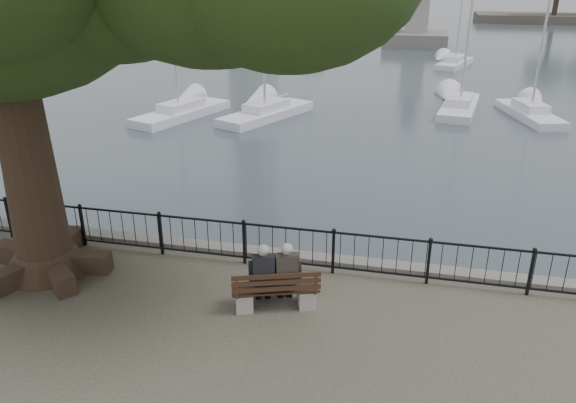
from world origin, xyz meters
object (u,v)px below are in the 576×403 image
(person_left, at_px, (263,277))
(person_right, at_px, (286,276))
(bench, at_px, (276,294))
(lion_monument, at_px, (416,22))

(person_left, distance_m, person_right, 0.44)
(person_right, bearing_deg, bench, -136.65)
(bench, distance_m, person_right, 0.41)
(person_left, height_order, lion_monument, lion_monument)
(person_left, distance_m, lion_monument, 49.07)
(bench, bearing_deg, person_left, 175.90)
(person_right, xyz_separation_m, lion_monument, (1.71, 48.87, 0.58))
(person_right, relative_size, lion_monument, 0.16)
(person_right, bearing_deg, person_left, -161.07)
(bench, height_order, person_left, person_left)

